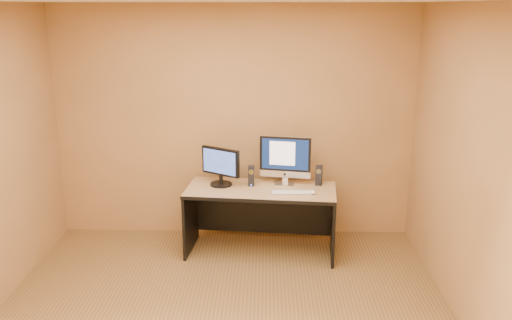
% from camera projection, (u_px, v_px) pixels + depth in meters
% --- Properties ---
extents(walls, '(4.00, 4.00, 2.60)m').
position_uv_depth(walls, '(219.00, 178.00, 4.12)').
color(walls, '#A87343').
rests_on(walls, ground).
extents(ceiling, '(4.00, 4.00, 0.00)m').
position_uv_depth(ceiling, '(215.00, 0.00, 3.76)').
color(ceiling, white).
rests_on(ceiling, walls).
extents(desk, '(1.61, 0.83, 0.72)m').
position_uv_depth(desk, '(261.00, 221.00, 5.76)').
color(desk, '#A88754').
rests_on(desk, ground).
extents(imac, '(0.58, 0.30, 0.53)m').
position_uv_depth(imac, '(285.00, 160.00, 5.73)').
color(imac, '#B9BABE').
rests_on(imac, desk).
extents(second_monitor, '(0.52, 0.44, 0.41)m').
position_uv_depth(second_monitor, '(221.00, 167.00, 5.72)').
color(second_monitor, black).
rests_on(second_monitor, desk).
extents(speaker_left, '(0.07, 0.07, 0.21)m').
position_uv_depth(speaker_left, '(251.00, 176.00, 5.73)').
color(speaker_left, black).
rests_on(speaker_left, desk).
extents(speaker_right, '(0.08, 0.08, 0.21)m').
position_uv_depth(speaker_right, '(319.00, 175.00, 5.75)').
color(speaker_right, black).
rests_on(speaker_right, desk).
extents(keyboard, '(0.42, 0.13, 0.02)m').
position_uv_depth(keyboard, '(291.00, 192.00, 5.52)').
color(keyboard, '#B1B1B5').
rests_on(keyboard, desk).
extents(mouse, '(0.07, 0.10, 0.04)m').
position_uv_depth(mouse, '(313.00, 192.00, 5.51)').
color(mouse, silver).
rests_on(mouse, desk).
extents(cable_a, '(0.06, 0.21, 0.01)m').
position_uv_depth(cable_a, '(286.00, 180.00, 5.92)').
color(cable_a, black).
rests_on(cable_a, desk).
extents(cable_b, '(0.08, 0.16, 0.01)m').
position_uv_depth(cable_b, '(277.00, 181.00, 5.91)').
color(cable_b, black).
rests_on(cable_b, desk).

